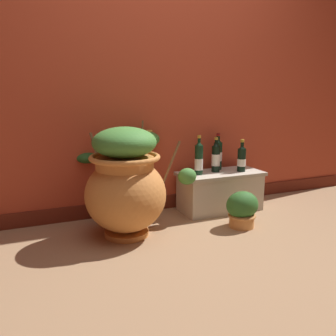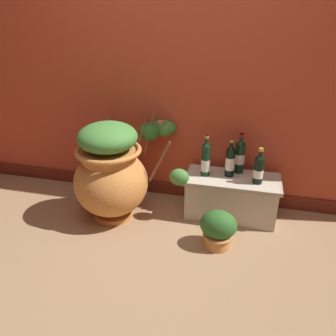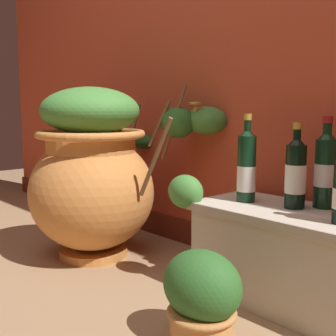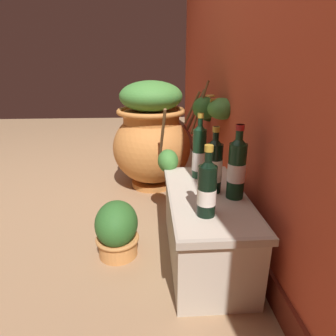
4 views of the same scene
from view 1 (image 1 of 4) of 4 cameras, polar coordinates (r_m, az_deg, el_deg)
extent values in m
plane|color=#9E7A56|center=(2.27, 8.93, -14.92)|extent=(7.00, 7.00, 0.00)
cube|color=#B74228|center=(3.12, -2.35, 17.12)|extent=(4.40, 0.20, 2.60)
cube|color=maroon|center=(3.16, -1.49, -5.69)|extent=(4.40, 0.02, 0.12)
cylinder|color=#B28433|center=(2.94, -3.44, 5.63)|extent=(0.02, 0.10, 0.02)
torus|color=#B28433|center=(2.89, -3.12, 6.12)|extent=(0.06, 0.06, 0.01)
cylinder|color=#CC7F3D|center=(2.63, -6.79, -10.46)|extent=(0.32, 0.32, 0.04)
ellipsoid|color=#CC7F3D|center=(2.53, -6.95, -4.41)|extent=(0.59, 0.59, 0.54)
cylinder|color=#CC7F3D|center=(2.48, -7.08, 0.75)|extent=(0.41, 0.41, 0.09)
torus|color=#CC7F3D|center=(2.47, -7.11, 1.75)|extent=(0.50, 0.50, 0.04)
cylinder|color=brown|center=(2.67, 0.49, 0.79)|extent=(0.17, 0.05, 0.34)
ellipsoid|color=#428438|center=(2.78, 3.16, -1.38)|extent=(0.15, 0.12, 0.13)
cylinder|color=brown|center=(2.83, -4.42, 4.12)|extent=(0.08, 0.11, 0.36)
ellipsoid|color=#428438|center=(2.97, -3.52, 4.71)|extent=(0.23, 0.18, 0.13)
cylinder|color=brown|center=(2.78, -11.71, 2.40)|extent=(0.07, 0.16, 0.32)
ellipsoid|color=#235623|center=(2.91, -13.13, 1.64)|extent=(0.17, 0.16, 0.09)
cylinder|color=brown|center=(2.77, -5.27, 3.85)|extent=(0.07, 0.10, 0.23)
ellipsoid|color=#2D6628|center=(2.86, -4.83, 4.20)|extent=(0.18, 0.16, 0.15)
ellipsoid|color=#428438|center=(2.45, -7.18, 4.20)|extent=(0.45, 0.45, 0.22)
cube|color=beige|center=(3.15, 8.52, -3.75)|extent=(0.71, 0.34, 0.35)
cube|color=#AEA592|center=(3.11, 8.61, -0.94)|extent=(0.75, 0.36, 0.03)
cylinder|color=black|center=(3.15, 11.98, 1.28)|extent=(0.07, 0.07, 0.20)
cone|color=black|center=(3.13, 12.07, 3.35)|extent=(0.07, 0.07, 0.04)
cylinder|color=black|center=(3.13, 12.09, 3.86)|extent=(0.03, 0.03, 0.08)
cylinder|color=#B7932D|center=(3.12, 12.12, 4.40)|extent=(0.03, 0.03, 0.02)
cylinder|color=white|center=(3.16, 11.96, 0.91)|extent=(0.08, 0.08, 0.06)
cylinder|color=black|center=(2.97, 5.07, 1.34)|extent=(0.07, 0.07, 0.25)
cone|color=black|center=(2.95, 5.12, 4.00)|extent=(0.07, 0.07, 0.04)
cylinder|color=black|center=(2.94, 5.13, 4.57)|extent=(0.03, 0.03, 0.08)
cylinder|color=#B7932D|center=(2.94, 5.14, 5.14)|extent=(0.03, 0.03, 0.02)
cylinder|color=silver|center=(2.98, 5.06, 0.63)|extent=(0.07, 0.07, 0.10)
cylinder|color=black|center=(3.09, 7.84, 1.48)|extent=(0.07, 0.07, 0.23)
cone|color=black|center=(3.07, 7.91, 3.81)|extent=(0.07, 0.07, 0.04)
cylinder|color=black|center=(3.07, 7.93, 4.31)|extent=(0.03, 0.03, 0.08)
cylinder|color=#B7932D|center=(3.07, 7.94, 4.82)|extent=(0.03, 0.03, 0.02)
cylinder|color=white|center=(3.10, 7.84, 1.34)|extent=(0.07, 0.07, 0.10)
cylinder|color=black|center=(3.20, 8.17, 1.98)|extent=(0.08, 0.08, 0.25)
cone|color=black|center=(3.18, 8.24, 4.43)|extent=(0.08, 0.08, 0.04)
cylinder|color=black|center=(3.17, 8.26, 4.92)|extent=(0.03, 0.03, 0.08)
cylinder|color=maroon|center=(3.17, 8.27, 5.44)|extent=(0.04, 0.04, 0.02)
cylinder|color=silver|center=(3.20, 8.17, 1.91)|extent=(0.08, 0.08, 0.08)
cylinder|color=#D68E4C|center=(2.81, 11.99, -8.40)|extent=(0.19, 0.19, 0.10)
torus|color=#C58346|center=(2.80, 12.03, -7.63)|extent=(0.22, 0.22, 0.02)
ellipsoid|color=#2D6628|center=(2.77, 12.10, -5.94)|extent=(0.26, 0.21, 0.21)
camera|label=2|loc=(1.75, 65.88, 23.27)|focal=35.92mm
camera|label=3|loc=(2.69, 39.65, 2.66)|focal=46.76mm
camera|label=4|loc=(3.63, 27.83, 8.99)|focal=31.11mm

